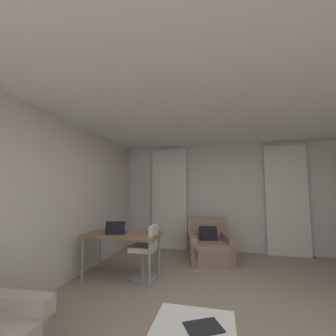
{
  "coord_description": "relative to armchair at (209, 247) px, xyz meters",
  "views": [
    {
      "loc": [
        -0.09,
        -2.64,
        1.47
      ],
      "look_at": [
        -1.01,
        1.23,
        1.86
      ],
      "focal_mm": 23.51,
      "sensor_mm": 36.0,
      "label": 1
    }
  ],
  "objects": [
    {
      "name": "ground_plane",
      "position": [
        0.34,
        -2.16,
        -0.27
      ],
      "size": [
        12.0,
        12.0,
        0.0
      ],
      "primitive_type": "plane",
      "color": "gray"
    },
    {
      "name": "wall_window",
      "position": [
        0.34,
        0.87,
        1.03
      ],
      "size": [
        5.12,
        0.06,
        2.6
      ],
      "color": "silver",
      "rests_on": "ground"
    },
    {
      "name": "wall_left",
      "position": [
        -2.19,
        -2.16,
        1.03
      ],
      "size": [
        0.06,
        6.12,
        2.6
      ],
      "color": "silver",
      "rests_on": "ground"
    },
    {
      "name": "ceiling",
      "position": [
        0.34,
        -2.16,
        2.36
      ],
      "size": [
        5.12,
        6.12,
        0.06
      ],
      "primitive_type": "cube",
      "color": "white",
      "rests_on": "wall_left"
    },
    {
      "name": "curtain_left_panel",
      "position": [
        -1.03,
        0.74,
        0.98
      ],
      "size": [
        0.9,
        0.06,
        2.5
      ],
      "color": "silver",
      "rests_on": "ground"
    },
    {
      "name": "curtain_right_panel",
      "position": [
        1.72,
        0.74,
        0.98
      ],
      "size": [
        0.9,
        0.06,
        2.5
      ],
      "color": "silver",
      "rests_on": "ground"
    },
    {
      "name": "armchair",
      "position": [
        0.0,
        0.0,
        0.0
      ],
      "size": [
        1.02,
        1.02,
        0.84
      ],
      "color": "#997A66",
      "rests_on": "ground"
    },
    {
      "name": "desk",
      "position": [
        -1.39,
        -1.24,
        0.39
      ],
      "size": [
        1.25,
        0.64,
        0.73
      ],
      "color": "olive",
      "rests_on": "ground"
    },
    {
      "name": "desk_chair",
      "position": [
        -0.98,
        -1.21,
        0.12
      ],
      "size": [
        0.48,
        0.48,
        0.88
      ],
      "color": "gray",
      "rests_on": "ground"
    },
    {
      "name": "laptop",
      "position": [
        -1.48,
        -1.31,
        0.5
      ],
      "size": [
        0.36,
        0.31,
        0.22
      ],
      "color": "#2D2D33",
      "rests_on": "desk"
    },
    {
      "name": "magazine_open",
      "position": [
        0.1,
        -2.95,
        0.12
      ],
      "size": [
        0.34,
        0.31,
        0.01
      ],
      "color": "black",
      "rests_on": "coffee_table"
    }
  ]
}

